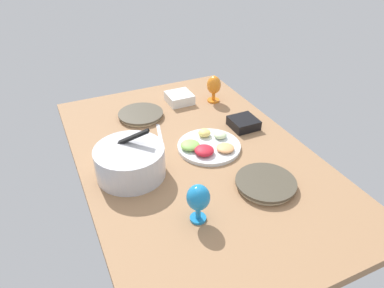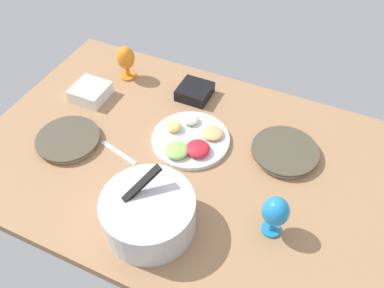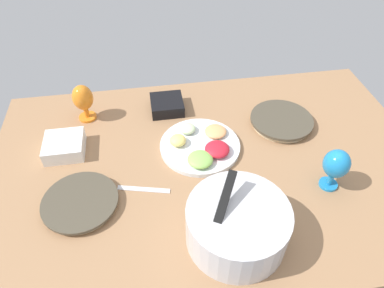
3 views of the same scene
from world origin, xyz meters
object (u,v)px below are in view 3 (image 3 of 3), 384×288
object	(u,v)px
mixing_bowl	(237,224)
hurricane_glass_orange	(83,99)
square_bowl_black	(167,104)
dinner_plate_left	(281,121)
square_bowl_white	(64,145)
dinner_plate_right	(80,203)
fruit_platter	(201,145)
hurricane_glass_blue	(336,165)

from	to	relation	value
mixing_bowl	hurricane_glass_orange	bearing A→B (deg)	-53.96
square_bowl_black	mixing_bowl	bearing A→B (deg)	101.85
dinner_plate_left	mixing_bowl	world-z (taller)	mixing_bowl
square_bowl_black	square_bowl_white	world-z (taller)	square_bowl_white
dinner_plate_right	square_bowl_black	bearing A→B (deg)	-125.94
dinner_plate_left	dinner_plate_right	distance (cm)	82.94
dinner_plate_right	square_bowl_white	bearing A→B (deg)	-74.42
mixing_bowl	fruit_platter	size ratio (longest dim) A/B	0.98
fruit_platter	hurricane_glass_orange	size ratio (longest dim) A/B	1.92
dinner_plate_left	square_bowl_white	distance (cm)	85.17
dinner_plate_left	dinner_plate_right	bearing A→B (deg)	20.25
fruit_platter	hurricane_glass_blue	distance (cm)	47.35
mixing_bowl	square_bowl_black	xyz separation A→B (cm)	(13.60, -64.80, -4.41)
square_bowl_black	square_bowl_white	bearing A→B (deg)	25.58
mixing_bowl	hurricane_glass_orange	world-z (taller)	mixing_bowl
hurricane_glass_orange	square_bowl_white	size ratio (longest dim) A/B	1.11
dinner_plate_right	square_bowl_black	size ratio (longest dim) A/B	1.83
dinner_plate_right	square_bowl_white	world-z (taller)	square_bowl_white
square_bowl_black	dinner_plate_right	bearing A→B (deg)	54.06
dinner_plate_left	square_bowl_white	world-z (taller)	square_bowl_white
square_bowl_white	dinner_plate_right	bearing A→B (deg)	105.58
hurricane_glass_orange	square_bowl_white	world-z (taller)	hurricane_glass_orange
square_bowl_white	dinner_plate_left	bearing A→B (deg)	-178.32
hurricane_glass_blue	dinner_plate_right	bearing A→B (deg)	-3.22
mixing_bowl	square_bowl_white	xyz separation A→B (cm)	(53.89, -45.52, -4.06)
dinner_plate_right	square_bowl_white	size ratio (longest dim) A/B	1.73
fruit_platter	square_bowl_white	distance (cm)	50.84
hurricane_glass_blue	square_bowl_white	bearing A→B (deg)	-18.89
dinner_plate_left	hurricane_glass_orange	distance (cm)	80.21
fruit_platter	square_bowl_white	world-z (taller)	square_bowl_white
hurricane_glass_blue	dinner_plate_left	bearing A→B (deg)	-81.35
dinner_plate_left	fruit_platter	bearing A→B (deg)	14.74
hurricane_glass_orange	square_bowl_black	world-z (taller)	hurricane_glass_orange
hurricane_glass_orange	hurricane_glass_blue	world-z (taller)	same
dinner_plate_right	square_bowl_white	xyz separation A→B (cm)	(7.31, -26.20, 1.78)
hurricane_glass_orange	square_bowl_black	bearing A→B (deg)	-179.33
hurricane_glass_orange	square_bowl_black	distance (cm)	33.97
dinner_plate_left	hurricane_glass_blue	bearing A→B (deg)	98.65
hurricane_glass_orange	square_bowl_white	distance (cm)	21.18
mixing_bowl	hurricane_glass_blue	distance (cm)	39.27
dinner_plate_right	hurricane_glass_orange	distance (cm)	45.86
dinner_plate_right	hurricane_glass_blue	xyz separation A→B (cm)	(-82.89, 4.66, 8.80)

